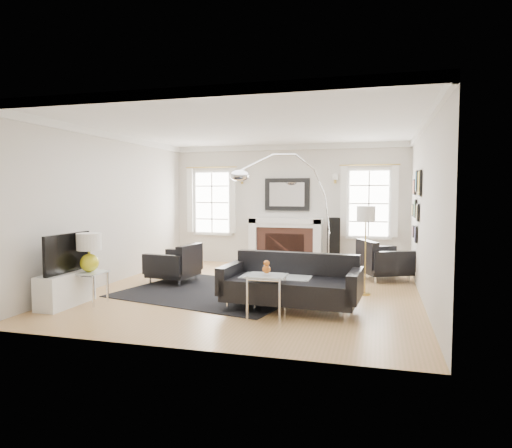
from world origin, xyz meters
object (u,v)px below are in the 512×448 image
(fireplace, at_px, (285,243))
(armchair_right, at_px, (382,262))
(gourd_lamp, at_px, (89,250))
(coffee_table, at_px, (280,275))
(armchair_left, at_px, (176,265))
(arc_floor_lamp, at_px, (287,210))
(sofa, at_px, (292,285))

(fireplace, height_order, armchair_right, fireplace)
(fireplace, xyz_separation_m, gourd_lamp, (-2.18, -4.28, 0.29))
(gourd_lamp, bearing_deg, fireplace, 63.06)
(coffee_table, bearing_deg, fireplace, 100.09)
(armchair_right, xyz_separation_m, coffee_table, (-1.52, -2.33, 0.07))
(armchair_left, bearing_deg, arc_floor_lamp, 19.40)
(armchair_right, xyz_separation_m, arc_floor_lamp, (-1.77, -0.61, 1.01))
(fireplace, relative_size, arc_floor_lamp, 0.67)
(coffee_table, bearing_deg, armchair_left, 155.12)
(armchair_left, distance_m, arc_floor_lamp, 2.33)
(sofa, xyz_separation_m, armchair_right, (1.28, 2.63, 0.00))
(arc_floor_lamp, bearing_deg, gourd_lamp, -135.23)
(gourd_lamp, relative_size, arc_floor_lamp, 0.23)
(armchair_right, relative_size, arc_floor_lamp, 0.47)
(fireplace, bearing_deg, sofa, -77.19)
(sofa, height_order, gourd_lamp, gourd_lamp)
(armchair_left, relative_size, gourd_lamp, 1.64)
(sofa, distance_m, armchair_right, 2.92)
(gourd_lamp, bearing_deg, sofa, 9.56)
(fireplace, relative_size, armchair_right, 1.42)
(fireplace, bearing_deg, arc_floor_lamp, -77.98)
(armchair_right, distance_m, gourd_lamp, 5.36)
(coffee_table, relative_size, arc_floor_lamp, 0.41)
(fireplace, distance_m, arc_floor_lamp, 1.97)
(fireplace, xyz_separation_m, coffee_table, (0.62, -3.48, -0.12))
(sofa, height_order, armchair_left, sofa)
(coffee_table, xyz_separation_m, arc_floor_lamp, (-0.25, 1.72, 0.94))
(fireplace, relative_size, coffee_table, 1.65)
(armchair_left, xyz_separation_m, arc_floor_lamp, (1.97, 0.69, 1.03))
(gourd_lamp, distance_m, arc_floor_lamp, 3.63)
(fireplace, distance_m, sofa, 3.87)
(coffee_table, distance_m, gourd_lamp, 2.94)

